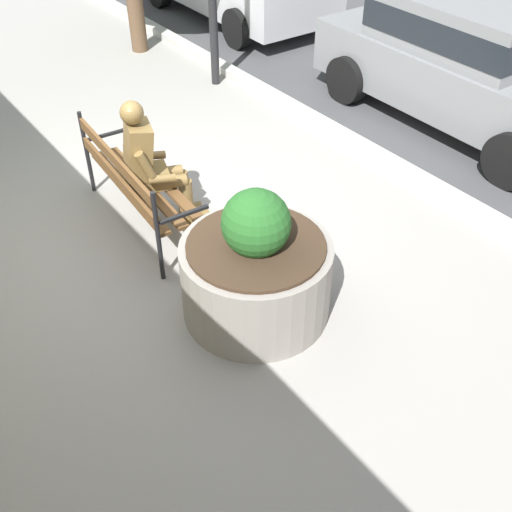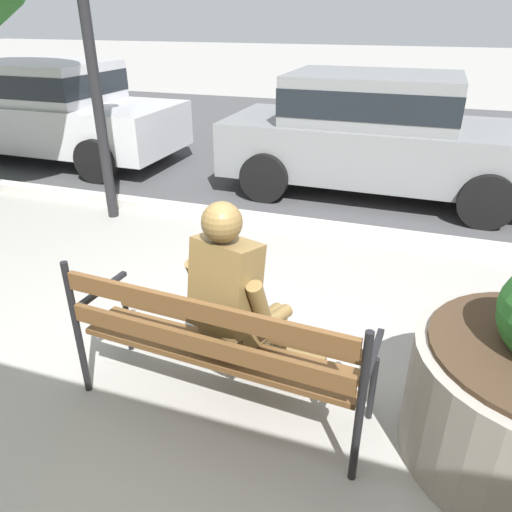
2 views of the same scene
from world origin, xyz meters
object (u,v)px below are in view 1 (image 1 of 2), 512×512
object	(u,v)px
park_bench	(134,180)
bronze_statue_seated	(156,167)
concrete_planter	(256,271)
parked_car_grey	(471,58)

from	to	relation	value
park_bench	bronze_statue_seated	size ratio (longest dim) A/B	1.34
bronze_statue_seated	concrete_planter	bearing A→B (deg)	0.87
bronze_statue_seated	parked_car_grey	distance (m)	4.36
bronze_statue_seated	concrete_planter	world-z (taller)	bronze_statue_seated
concrete_planter	park_bench	bearing A→B (deg)	-172.41
park_bench	concrete_planter	world-z (taller)	concrete_planter
bronze_statue_seated	concrete_planter	xyz separation A→B (m)	(1.61, 0.02, -0.23)
park_bench	concrete_planter	size ratio (longest dim) A/B	1.44
bronze_statue_seated	concrete_planter	distance (m)	1.63
park_bench	bronze_statue_seated	xyz separation A→B (m)	(0.10, 0.20, 0.12)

